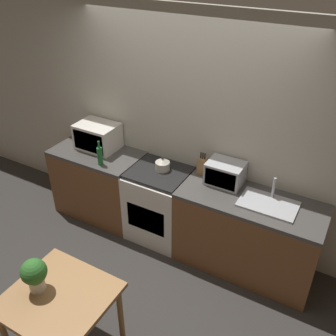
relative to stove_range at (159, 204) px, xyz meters
name	(u,v)px	position (x,y,z in m)	size (l,w,h in m)	color
ground_plane	(137,282)	(0.18, -0.78, -0.45)	(16.00, 16.00, 0.00)	#33302D
wall_back	(189,131)	(0.18, 0.34, 0.85)	(10.00, 0.06, 2.60)	beige
counter_left_run	(100,183)	(-0.88, 0.00, 0.00)	(1.10, 0.62, 0.90)	brown
counter_right_run	(247,234)	(1.07, 0.00, 0.00)	(1.47, 0.62, 0.90)	brown
stove_range	(159,204)	(0.00, 0.00, 0.00)	(0.67, 0.62, 0.90)	silver
kettle	(163,164)	(0.02, 0.05, 0.52)	(0.16, 0.16, 0.17)	beige
microwave	(98,136)	(-0.92, 0.10, 0.61)	(0.49, 0.37, 0.31)	silver
bottle	(100,156)	(-0.65, -0.20, 0.57)	(0.06, 0.06, 0.30)	#1E662D
knife_block	(202,166)	(0.43, 0.20, 0.55)	(0.09, 0.08, 0.25)	#9E7042
toaster_oven	(225,173)	(0.72, 0.15, 0.57)	(0.38, 0.28, 0.24)	#ADAFB5
sink_basin	(268,203)	(1.23, 0.01, 0.47)	(0.56, 0.35, 0.24)	#ADAFB5
dining_table	(60,304)	(0.10, -1.72, 0.18)	(0.80, 0.76, 0.73)	#9E7042
potted_plant	(34,274)	(-0.09, -1.74, 0.45)	(0.21, 0.21, 0.30)	beige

